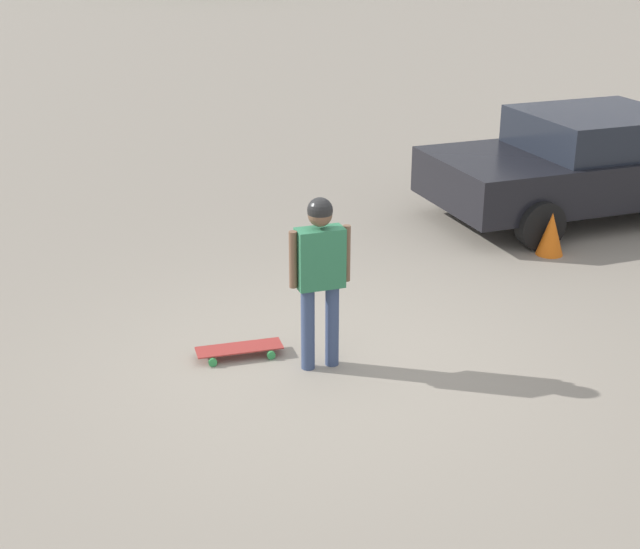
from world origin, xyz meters
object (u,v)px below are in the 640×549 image
Objects in this scene: person at (320,266)px; traffic_cone at (551,234)px; car_parked_near at (589,163)px; skateboard at (239,349)px.

traffic_cone is at bearing 27.58° from person.
person reaches higher than car_parked_near.
person is 5.66m from car_parked_near.
person reaches higher than skateboard.
car_parked_near is (-2.58, 5.03, -0.24)m from person.
traffic_cone is at bearing 41.31° from car_parked_near.
person is at bearing -67.58° from traffic_cone.
person is 1.93× the size of skateboard.
person is at bearing 30.57° from car_parked_near.
skateboard is 0.19× the size of car_parked_near.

